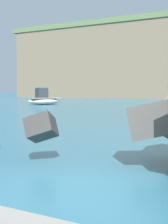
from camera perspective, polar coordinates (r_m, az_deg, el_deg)
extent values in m
plane|color=teal|center=(5.94, -0.80, -13.96)|extent=(400.00, 400.00, 0.00)
cube|color=#4C4944|center=(7.34, 12.41, -1.67)|extent=(1.39, 1.30, 1.08)
cube|color=#3D3A38|center=(7.78, -7.85, -2.80)|extent=(0.94, 0.93, 0.88)
ellipsoid|color=beige|center=(40.44, -7.34, 1.99)|extent=(3.97, 4.85, 0.89)
cube|color=#9C9991|center=(40.43, -7.34, 2.56)|extent=(3.66, 4.46, 0.10)
cube|color=#33383D|center=(40.28, -7.78, 3.45)|extent=(1.73, 1.76, 1.18)
cube|color=#334C5B|center=(40.28, -7.79, 4.37)|extent=(1.56, 1.59, 0.12)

